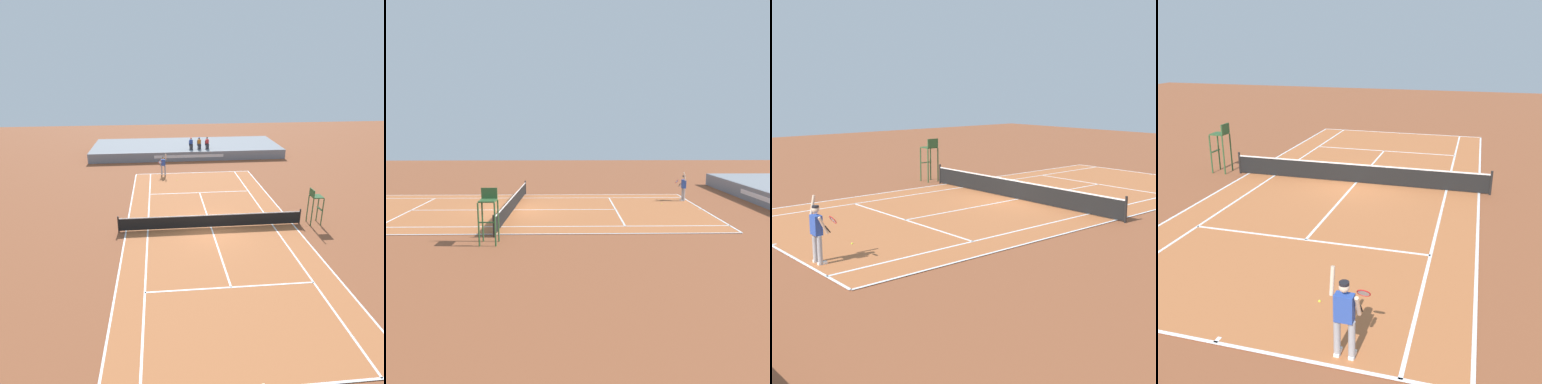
{
  "view_description": "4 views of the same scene",
  "coord_description": "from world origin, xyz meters",
  "views": [
    {
      "loc": [
        -3.21,
        -19.87,
        10.14
      ],
      "look_at": [
        -0.86,
        4.04,
        1.0
      ],
      "focal_mm": 32.05,
      "sensor_mm": 36.0,
      "label": 1
    },
    {
      "loc": [
        22.42,
        3.6,
        4.87
      ],
      "look_at": [
        -0.86,
        4.04,
        1.0
      ],
      "focal_mm": 34.1,
      "sensor_mm": 36.0,
      "label": 2
    },
    {
      "loc": [
        -17.84,
        18.49,
        5.26
      ],
      "look_at": [
        -0.86,
        4.04,
        1.0
      ],
      "focal_mm": 51.37,
      "sensor_mm": 36.0,
      "label": 3
    },
    {
      "loc": [
        -5.09,
        18.95,
        6.36
      ],
      "look_at": [
        -0.86,
        4.04,
        1.0
      ],
      "focal_mm": 41.76,
      "sensor_mm": 36.0,
      "label": 4
    }
  ],
  "objects": [
    {
      "name": "tennis_ball",
      "position": [
        -1.67,
        9.73,
        0.03
      ],
      "size": [
        0.07,
        0.07,
        0.07
      ],
      "primitive_type": "sphere",
      "color": "#D1E533",
      "rests_on": "ground"
    },
    {
      "name": "umpire_chair",
      "position": [
        6.86,
        0.0,
        1.56
      ],
      "size": [
        0.77,
        0.77,
        2.44
      ],
      "color": "#2D562D",
      "rests_on": "ground"
    },
    {
      "name": "court",
      "position": [
        0.0,
        0.0,
        0.01
      ],
      "size": [
        11.08,
        23.88,
        0.03
      ],
      "color": "#B76638",
      "rests_on": "ground"
    },
    {
      "name": "ground_plane",
      "position": [
        0.0,
        0.0,
        0.0
      ],
      "size": [
        80.0,
        80.0,
        0.0
      ],
      "primitive_type": "plane",
      "color": "brown"
    },
    {
      "name": "net",
      "position": [
        0.0,
        0.0,
        0.52
      ],
      "size": [
        11.98,
        0.1,
        1.07
      ],
      "color": "black",
      "rests_on": "ground"
    },
    {
      "name": "tennis_player",
      "position": [
        -2.88,
        11.53,
        0.99
      ],
      "size": [
        0.76,
        0.62,
        2.08
      ],
      "color": "#9E9EA3",
      "rests_on": "ground"
    }
  ]
}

